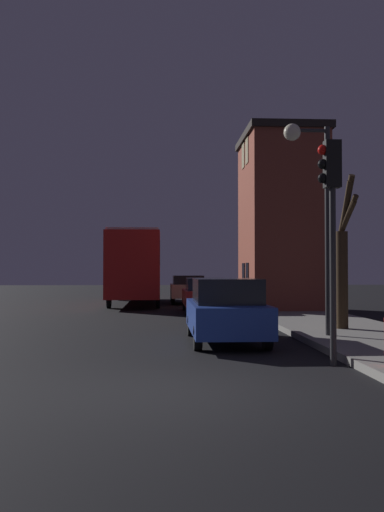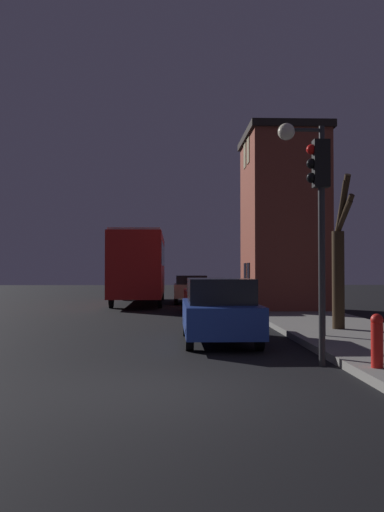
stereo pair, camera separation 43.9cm
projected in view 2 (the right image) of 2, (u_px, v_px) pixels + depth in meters
The scene contains 10 objects.
ground_plane at pixel (158, 390), 8.53m from camera, with size 120.00×120.00×0.00m, color black.
brick_building at pixel (283, 220), 25.02m from camera, with size 3.40×5.02×7.67m.
streetlamp at pixel (306, 185), 14.32m from camera, with size 1.19×0.43×5.34m.
traffic_light at pixel (320, 203), 10.75m from camera, with size 0.43×0.24×4.26m.
bare_tree at pixel (340, 261), 15.82m from camera, with size 0.42×1.00×4.23m.
bus at pixel (140, 263), 30.42m from camera, with size 2.50×10.77×3.71m.
car_near_lane at pixel (219, 310), 14.10m from camera, with size 1.75×4.34×1.59m.
car_mid_lane at pixel (207, 294), 24.01m from camera, with size 1.83×4.21×1.47m.
car_far_lane at pixel (191, 288), 30.80m from camera, with size 1.82×4.01×1.51m.
fire_hydrant at pixel (377, 339), 9.54m from camera, with size 0.21×0.21×0.91m.
Camera 2 is at (0.20, -8.59, 1.80)m, focal length 40.00 mm.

